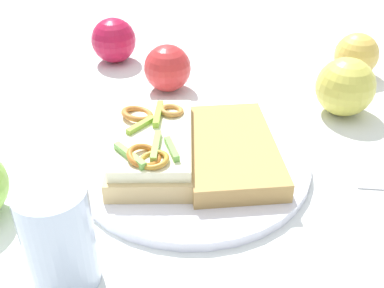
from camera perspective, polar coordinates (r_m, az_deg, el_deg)
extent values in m
plane|color=silver|center=(0.57, 0.00, -2.64)|extent=(2.00, 2.00, 0.00)
cylinder|color=white|center=(0.57, 0.00, -2.16)|extent=(0.28, 0.28, 0.01)
cube|color=tan|center=(0.56, -4.56, -0.75)|extent=(0.16, 0.19, 0.02)
cube|color=#F2ECC0|center=(0.55, -4.64, 0.80)|extent=(0.15, 0.17, 0.01)
torus|color=#BD6D27|center=(0.50, -5.75, -1.44)|extent=(0.05, 0.05, 0.02)
torus|color=#C0833C|center=(0.58, -2.20, 4.10)|extent=(0.04, 0.04, 0.01)
torus|color=#C27332|center=(0.58, -6.56, 3.59)|extent=(0.04, 0.04, 0.02)
torus|color=#BB842B|center=(0.50, -4.58, -1.89)|extent=(0.03, 0.03, 0.01)
cube|color=#6EAF4A|center=(0.51, -2.43, -0.60)|extent=(0.02, 0.04, 0.01)
cube|color=#89B239|center=(0.56, -6.13, 2.27)|extent=(0.04, 0.02, 0.01)
cube|color=#7EAA49|center=(0.52, -4.34, -0.22)|extent=(0.03, 0.05, 0.01)
cube|color=#8BB938|center=(0.58, -4.06, 3.60)|extent=(0.03, 0.05, 0.01)
cube|color=#71AF4B|center=(0.51, -7.44, -1.38)|extent=(0.02, 0.05, 0.01)
cube|color=tan|center=(0.56, 4.55, -0.70)|extent=(0.16, 0.20, 0.02)
sphere|color=gold|center=(0.82, 19.06, 10.05)|extent=(0.08, 0.08, 0.07)
sphere|color=#CBC34D|center=(0.69, 17.86, 6.52)|extent=(0.10, 0.10, 0.08)
sphere|color=red|center=(0.73, -2.95, 9.06)|extent=(0.09, 0.09, 0.07)
sphere|color=#AD1639|center=(0.83, -9.35, 12.14)|extent=(0.08, 0.08, 0.08)
cylinder|color=silver|center=(0.43, -15.66, -10.75)|extent=(0.06, 0.06, 0.10)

